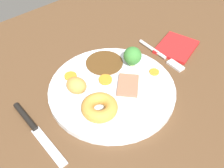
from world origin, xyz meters
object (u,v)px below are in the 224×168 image
(yorkshire_pudding, at_px, (100,107))
(knife, at_px, (34,127))
(dinner_plate, at_px, (112,89))
(carrot_coin_back, at_px, (154,72))
(carrot_coin_side, at_px, (71,76))
(fork, at_px, (162,56))
(meat_slice_main, at_px, (128,85))
(carrot_coin_front, at_px, (105,79))
(broccoli_floret, at_px, (133,56))
(roast_potato_left, at_px, (76,85))
(folded_napkin, at_px, (176,47))

(yorkshire_pudding, distance_m, knife, 0.14)
(dinner_plate, bearing_deg, carrot_coin_back, 164.28)
(carrot_coin_side, distance_m, fork, 0.24)
(meat_slice_main, relative_size, fork, 0.43)
(carrot_coin_front, distance_m, carrot_coin_back, 0.12)
(yorkshire_pudding, bearing_deg, broccoli_floret, -158.79)
(carrot_coin_front, xyz_separation_m, knife, (0.19, 0.00, -0.01))
(knife, bearing_deg, carrot_coin_back, 79.13)
(carrot_coin_back, height_order, broccoli_floret, broccoli_floret)
(broccoli_floret, bearing_deg, meat_slice_main, 37.76)
(yorkshire_pudding, height_order, carrot_coin_front, yorkshire_pudding)
(yorkshire_pudding, relative_size, carrot_coin_front, 2.42)
(roast_potato_left, distance_m, folded_napkin, 0.31)
(fork, height_order, knife, knife)
(broccoli_floret, height_order, folded_napkin, broccoli_floret)
(yorkshire_pudding, relative_size, fork, 0.49)
(dinner_plate, height_order, folded_napkin, dinner_plate)
(meat_slice_main, height_order, yorkshire_pudding, yorkshire_pudding)
(roast_potato_left, relative_size, fork, 0.30)
(carrot_coin_back, bearing_deg, meat_slice_main, -6.01)
(roast_potato_left, bearing_deg, yorkshire_pudding, 90.79)
(broccoli_floret, xyz_separation_m, knife, (0.27, -0.00, -0.04))
(roast_potato_left, height_order, folded_napkin, roast_potato_left)
(carrot_coin_side, xyz_separation_m, knife, (0.13, 0.06, -0.01))
(dinner_plate, height_order, yorkshire_pudding, yorkshire_pudding)
(yorkshire_pudding, relative_size, knife, 0.41)
(carrot_coin_back, height_order, fork, carrot_coin_back)
(broccoli_floret, bearing_deg, knife, -0.73)
(folded_napkin, bearing_deg, broccoli_floret, -7.00)
(dinner_plate, height_order, roast_potato_left, roast_potato_left)
(meat_slice_main, bearing_deg, dinner_plate, -37.17)
(broccoli_floret, bearing_deg, carrot_coin_side, -25.24)
(dinner_plate, relative_size, meat_slice_main, 4.35)
(meat_slice_main, xyz_separation_m, roast_potato_left, (0.09, -0.06, 0.01))
(dinner_plate, relative_size, roast_potato_left, 6.13)
(carrot_coin_front, distance_m, broccoli_floret, 0.09)
(carrot_coin_front, bearing_deg, roast_potato_left, -11.91)
(yorkshire_pudding, xyz_separation_m, folded_napkin, (-0.30, -0.04, -0.02))
(carrot_coin_back, xyz_separation_m, fork, (-0.07, -0.04, -0.01))
(dinner_plate, bearing_deg, yorkshire_pudding, 28.76)
(yorkshire_pudding, xyz_separation_m, fork, (-0.24, -0.04, -0.02))
(broccoli_floret, bearing_deg, folded_napkin, 173.00)
(dinner_plate, distance_m, yorkshire_pudding, 0.08)
(carrot_coin_front, xyz_separation_m, broccoli_floret, (-0.09, 0.00, 0.02))
(dinner_plate, relative_size, fork, 1.87)
(yorkshire_pudding, distance_m, folded_napkin, 0.31)
(broccoli_floret, height_order, knife, broccoli_floret)
(meat_slice_main, bearing_deg, broccoli_floret, -142.24)
(carrot_coin_side, relative_size, folded_napkin, 0.26)
(meat_slice_main, relative_size, yorkshire_pudding, 0.88)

